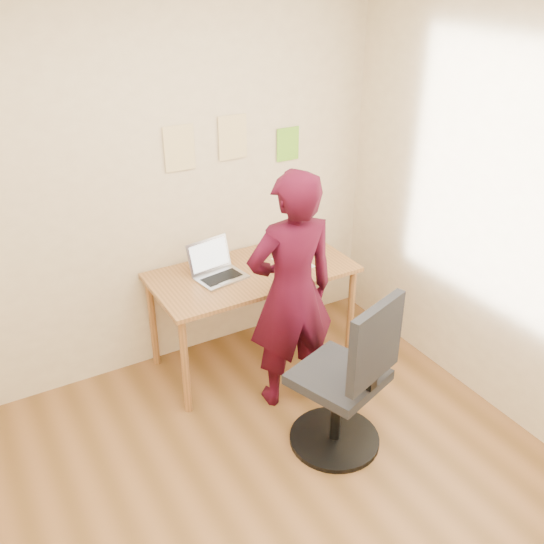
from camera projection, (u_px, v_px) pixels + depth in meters
room at (276, 309)px, 2.58m from camera, size 3.58×3.58×2.78m
desk at (252, 281)px, 4.23m from camera, size 1.40×0.70×0.74m
laptop at (217, 269)px, 4.10m from camera, size 0.36×0.34×0.23m
paper_sheet at (293, 262)px, 4.29m from camera, size 0.22×0.29×0.00m
phone at (297, 271)px, 4.16m from camera, size 0.09×0.14×0.01m
wall_note_left at (179, 148)px, 3.93m from camera, size 0.21×0.00×0.30m
wall_note_mid at (233, 137)px, 4.09m from camera, size 0.21×0.00×0.30m
wall_note_right at (288, 144)px, 4.34m from camera, size 0.18×0.00×0.24m
office_chair at (348, 387)px, 3.52m from camera, size 0.60×0.61×1.07m
person at (292, 293)px, 3.78m from camera, size 0.63×0.45×1.62m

